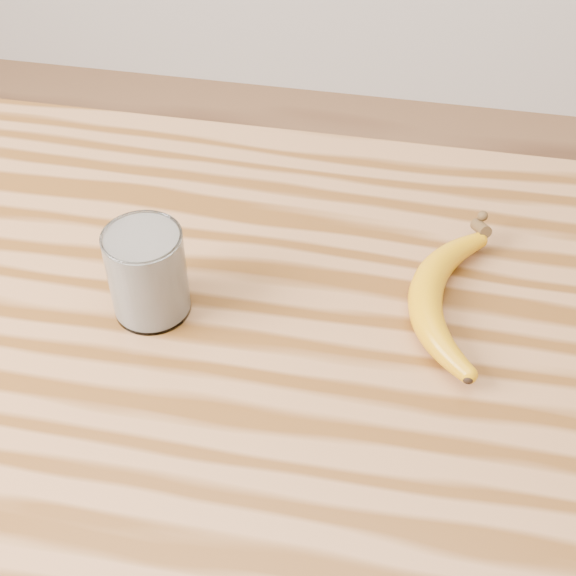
# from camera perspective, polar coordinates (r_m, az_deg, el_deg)

# --- Properties ---
(table) EXTENTS (1.20, 0.80, 0.90)m
(table) POSITION_cam_1_polar(r_m,az_deg,el_deg) (0.99, -7.78, -7.74)
(table) COLOR #99683D
(table) RESTS_ON ground
(smoothie_glass) EXTENTS (0.09, 0.09, 0.11)m
(smoothie_glass) POSITION_cam_1_polar(r_m,az_deg,el_deg) (0.87, -9.97, 1.07)
(smoothie_glass) COLOR white
(smoothie_glass) RESTS_ON table
(banana) EXTENTS (0.12, 0.32, 0.04)m
(banana) POSITION_cam_1_polar(r_m,az_deg,el_deg) (0.90, 9.68, -0.44)
(banana) COLOR #C78809
(banana) RESTS_ON table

